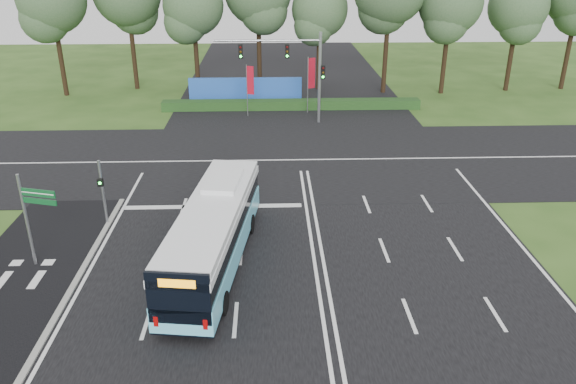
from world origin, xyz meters
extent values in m
plane|color=#2C4D19|center=(0.00, 0.00, 0.00)|extent=(120.00, 120.00, 0.00)
cube|color=black|center=(0.00, 0.00, 0.02)|extent=(20.00, 120.00, 0.04)
cube|color=black|center=(0.00, 12.00, 0.03)|extent=(120.00, 14.00, 0.05)
cube|color=black|center=(-12.50, -3.00, 0.03)|extent=(5.00, 18.00, 0.06)
cube|color=gray|center=(-10.10, -3.00, 0.06)|extent=(0.25, 18.00, 0.12)
cube|color=#6AD6F5|center=(-4.37, -0.94, 0.98)|extent=(3.72, 11.25, 1.01)
cube|color=black|center=(-4.37, -0.94, 0.52)|extent=(3.69, 11.19, 0.28)
cube|color=black|center=(-4.37, -0.94, 1.90)|extent=(3.61, 11.07, 0.87)
cube|color=white|center=(-4.37, -0.94, 2.46)|extent=(3.72, 11.25, 0.32)
cube|color=white|center=(-4.37, -0.94, 2.78)|extent=(3.62, 10.80, 0.32)
cube|color=white|center=(-4.07, 1.34, 3.05)|extent=(1.82, 2.93, 0.23)
cube|color=black|center=(-5.08, -6.36, 1.95)|extent=(2.23, 0.41, 2.02)
cube|color=orange|center=(-5.09, -6.40, 2.59)|extent=(1.28, 0.23, 0.32)
cylinder|color=black|center=(-5.02, 2.30, 0.48)|extent=(0.38, 0.98, 0.96)
cylinder|color=black|center=(-2.90, 2.02, 0.48)|extent=(0.38, 0.98, 0.96)
cylinder|color=black|center=(-5.89, -4.27, 0.48)|extent=(0.38, 0.98, 0.96)
cylinder|color=black|center=(-3.77, -4.55, 0.48)|extent=(0.38, 0.98, 0.96)
cylinder|color=gray|center=(-10.20, 3.25, 1.71)|extent=(0.14, 0.14, 3.42)
cube|color=black|center=(-10.20, 3.07, 2.34)|extent=(0.28, 0.18, 0.39)
sphere|color=#19F233|center=(-10.20, 2.97, 2.34)|extent=(0.14, 0.14, 0.14)
cylinder|color=gray|center=(-12.32, -0.69, 2.16)|extent=(0.13, 0.13, 4.32)
cube|color=#0D4C22|center=(-11.53, -0.91, 3.56)|extent=(1.58, 0.49, 0.32)
cube|color=#0D4C22|center=(-11.53, -0.91, 3.19)|extent=(1.58, 0.49, 0.24)
cube|color=white|center=(-11.53, -0.94, 3.56)|extent=(1.46, 0.42, 0.04)
cylinder|color=gray|center=(-3.68, 22.41, 2.12)|extent=(0.07, 0.07, 4.24)
cube|color=#A80E1F|center=(-3.38, 22.31, 3.01)|extent=(0.55, 0.21, 2.26)
cylinder|color=gray|center=(1.30, 23.36, 2.32)|extent=(0.07, 0.07, 4.64)
cube|color=#A80E1F|center=(1.61, 23.49, 3.30)|extent=(0.59, 0.27, 2.48)
cylinder|color=gray|center=(2.00, 20.50, 3.50)|extent=(0.24, 0.24, 7.00)
cylinder|color=gray|center=(-2.00, 20.50, 6.40)|extent=(8.00, 0.16, 0.16)
cube|color=black|center=(-0.50, 20.50, 5.60)|extent=(0.32, 0.28, 1.05)
cube|color=black|center=(-4.00, 20.50, 5.60)|extent=(0.32, 0.28, 1.05)
cube|color=black|center=(2.25, 20.50, 4.00)|extent=(0.32, 0.28, 1.05)
cube|color=#193C15|center=(0.00, 24.50, 0.40)|extent=(22.00, 1.20, 0.80)
cube|color=#2152B4|center=(-4.00, 27.00, 1.10)|extent=(10.00, 0.30, 2.20)
cylinder|color=black|center=(-20.92, 30.16, 4.07)|extent=(0.44, 0.44, 8.14)
cylinder|color=black|center=(-14.85, 32.63, 4.25)|extent=(0.44, 0.44, 8.50)
cylinder|color=black|center=(-8.70, 31.35, 3.76)|extent=(0.44, 0.44, 7.53)
sphere|color=#355632|center=(-8.70, 31.35, 7.92)|extent=(5.55, 5.55, 5.55)
cylinder|color=black|center=(-2.80, 32.80, 4.29)|extent=(0.44, 0.44, 8.57)
cylinder|color=black|center=(2.92, 31.79, 3.55)|extent=(0.44, 0.44, 7.10)
sphere|color=#355632|center=(2.92, 31.79, 7.47)|extent=(5.23, 5.23, 5.23)
cylinder|color=black|center=(8.99, 30.15, 4.51)|extent=(0.44, 0.44, 9.01)
cylinder|color=black|center=(14.46, 29.75, 3.89)|extent=(0.44, 0.44, 7.78)
sphere|color=#355632|center=(14.46, 29.75, 8.19)|extent=(5.73, 5.73, 5.73)
cylinder|color=black|center=(21.08, 30.68, 3.69)|extent=(0.44, 0.44, 7.37)
sphere|color=#355632|center=(21.08, 30.68, 7.76)|extent=(5.43, 5.43, 5.43)
cylinder|color=black|center=(26.76, 31.12, 4.29)|extent=(0.44, 0.44, 8.58)
camera|label=1|loc=(-1.93, -22.41, 12.96)|focal=35.00mm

